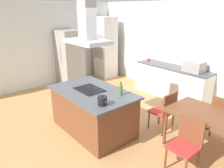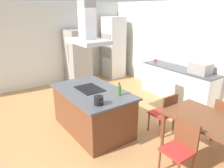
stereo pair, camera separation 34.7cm
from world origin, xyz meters
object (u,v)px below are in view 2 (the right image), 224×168
object	(u,v)px
refrigerator	(78,57)
chair_at_left_end	(165,111)
range_hood	(87,30)
cooktop	(90,89)
countertop_microwave	(200,68)
dining_table	(208,123)
chair_facing_island	(181,145)
wall_oven_stack	(114,48)
coffee_mug_red	(155,61)
olive_oil_bottle	(119,90)
tea_kettle	(99,100)

from	to	relation	value
refrigerator	chair_at_left_end	world-z (taller)	refrigerator
range_hood	cooktop	bearing A→B (deg)	0.00
countertop_microwave	dining_table	distance (m)	2.26
countertop_microwave	chair_facing_island	bearing A→B (deg)	-60.81
wall_oven_stack	chair_at_left_end	size ratio (longest dim) A/B	2.47
countertop_microwave	chair_at_left_end	world-z (taller)	countertop_microwave
coffee_mug_red	refrigerator	bearing A→B (deg)	-140.19
chair_facing_island	cooktop	bearing A→B (deg)	-167.46
olive_oil_bottle	dining_table	size ratio (longest dim) A/B	0.18
wall_oven_stack	chair_facing_island	xyz separation A→B (m)	(4.83, -2.20, -0.59)
olive_oil_bottle	chair_at_left_end	bearing A→B (deg)	59.94
dining_table	coffee_mug_red	bearing A→B (deg)	148.96
cooktop	olive_oil_bottle	size ratio (longest dim) A/B	2.32
olive_oil_bottle	wall_oven_stack	bearing A→B (deg)	145.64
cooktop	refrigerator	distance (m)	3.12
cooktop	range_hood	size ratio (longest dim) A/B	0.67
olive_oil_bottle	chair_facing_island	world-z (taller)	olive_oil_bottle
chair_facing_island	range_hood	distance (m)	2.61
dining_table	chair_facing_island	bearing A→B (deg)	-90.00
dining_table	refrigerator	bearing A→B (deg)	179.16
coffee_mug_red	wall_oven_stack	xyz separation A→B (m)	(-1.93, -0.21, 0.16)
olive_oil_bottle	dining_table	world-z (taller)	olive_oil_bottle
dining_table	range_hood	distance (m)	2.72
cooktop	countertop_microwave	size ratio (longest dim) A/B	1.20
wall_oven_stack	chair_facing_island	size ratio (longest dim) A/B	2.47
tea_kettle	refrigerator	bearing A→B (deg)	158.45
cooktop	wall_oven_stack	world-z (taller)	wall_oven_stack
chair_at_left_end	countertop_microwave	bearing A→B (deg)	104.06
tea_kettle	wall_oven_stack	size ratio (longest dim) A/B	0.10
wall_oven_stack	refrigerator	size ratio (longest dim) A/B	1.21
wall_oven_stack	olive_oil_bottle	bearing A→B (deg)	-34.36
cooktop	tea_kettle	distance (m)	0.80
countertop_microwave	chair_at_left_end	xyz separation A→B (m)	(0.44, -1.76, -0.53)
olive_oil_bottle	refrigerator	bearing A→B (deg)	165.79
olive_oil_bottle	dining_table	distance (m)	1.65
cooktop	countertop_microwave	xyz separation A→B (m)	(0.66, 2.88, 0.13)
coffee_mug_red	chair_facing_island	distance (m)	3.80
refrigerator	olive_oil_bottle	bearing A→B (deg)	-14.21
chair_at_left_end	tea_kettle	bearing A→B (deg)	-104.28
coffee_mug_red	chair_at_left_end	world-z (taller)	coffee_mug_red
refrigerator	dining_table	xyz separation A→B (m)	(4.91, -0.07, -0.24)
wall_oven_stack	countertop_microwave	bearing A→B (deg)	3.86
refrigerator	range_hood	bearing A→B (deg)	-22.37
cooktop	chair_at_left_end	xyz separation A→B (m)	(1.11, 1.12, -0.40)
coffee_mug_red	wall_oven_stack	size ratio (longest dim) A/B	0.04
olive_oil_bottle	wall_oven_stack	size ratio (longest dim) A/B	0.12
tea_kettle	chair_facing_island	world-z (taller)	tea_kettle
olive_oil_bottle	range_hood	bearing A→B (deg)	-154.93
refrigerator	countertop_microwave	bearing A→B (deg)	25.50
chair_at_left_end	chair_facing_island	distance (m)	1.13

